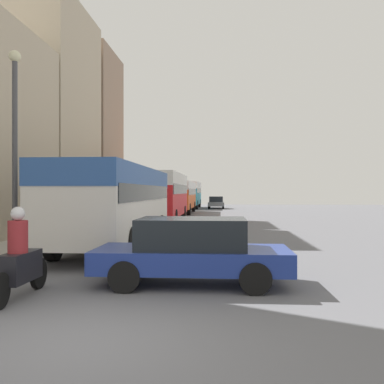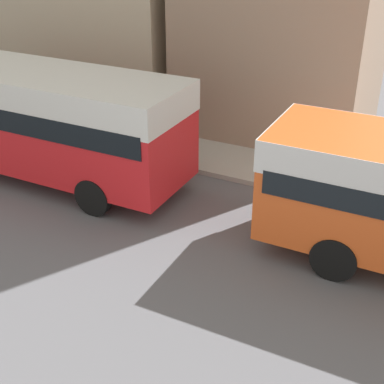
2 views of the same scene
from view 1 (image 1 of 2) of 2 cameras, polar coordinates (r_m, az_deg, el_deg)
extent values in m
plane|color=slate|center=(6.26, -15.20, -18.68)|extent=(120.00, 120.00, 0.00)
cube|color=#BCAD93|center=(27.60, -20.59, 9.35)|extent=(6.36, 7.30, 12.92)
cube|color=gray|center=(34.03, -14.63, 7.32)|extent=(5.25, 6.06, 12.60)
cube|color=silver|center=(15.52, -10.04, -1.16)|extent=(2.40, 9.69, 2.35)
cube|color=#2D569E|center=(15.52, -10.04, 1.88)|extent=(2.42, 9.74, 0.71)
cube|color=black|center=(15.51, -10.04, -0.07)|extent=(2.45, 9.30, 0.52)
cylinder|color=black|center=(18.76, -11.09, -4.54)|extent=(0.28, 1.00, 1.00)
cylinder|color=black|center=(18.31, -4.38, -4.65)|extent=(0.28, 1.00, 1.00)
cylinder|color=black|center=(13.08, -18.00, -6.56)|extent=(0.28, 1.00, 1.00)
cylinder|color=black|center=(12.43, -8.45, -6.91)|extent=(0.28, 1.00, 1.00)
cube|color=red|center=(27.27, -4.17, -0.32)|extent=(2.58, 9.23, 2.64)
cube|color=white|center=(27.28, -4.17, 1.62)|extent=(2.61, 9.27, 0.79)
cube|color=black|center=(27.27, -4.17, 0.37)|extent=(2.63, 8.86, 0.58)
cylinder|color=black|center=(30.32, -5.63, -2.77)|extent=(0.28, 1.00, 1.00)
cylinder|color=black|center=(30.01, -1.15, -2.80)|extent=(0.28, 1.00, 1.00)
cylinder|color=black|center=(24.70, -7.85, -3.42)|extent=(0.28, 1.00, 1.00)
cylinder|color=black|center=(24.33, -2.35, -3.48)|extent=(0.28, 1.00, 1.00)
cube|color=#EA5B23|center=(39.15, -1.78, -0.40)|extent=(2.53, 9.65, 2.36)
cube|color=white|center=(39.15, -1.78, 0.81)|extent=(2.56, 9.70, 0.71)
cube|color=black|center=(39.15, -1.78, 0.04)|extent=(2.58, 9.26, 0.52)
cylinder|color=black|center=(42.28, -2.94, -1.96)|extent=(0.28, 1.00, 1.00)
cylinder|color=black|center=(42.06, 0.21, -1.97)|extent=(0.28, 1.00, 1.00)
cylinder|color=black|center=(36.35, -4.08, -2.30)|extent=(0.28, 1.00, 1.00)
cylinder|color=black|center=(36.10, -0.42, -2.31)|extent=(0.28, 1.00, 1.00)
cube|color=teal|center=(50.83, -0.48, -0.16)|extent=(2.53, 9.95, 2.59)
cube|color=white|center=(50.84, -0.48, 0.87)|extent=(2.56, 10.00, 0.78)
cube|color=black|center=(50.83, -0.48, 0.21)|extent=(2.58, 9.55, 0.57)
cylinder|color=black|center=(54.03, -1.46, -1.52)|extent=(0.28, 1.00, 1.00)
cylinder|color=black|center=(53.86, 1.01, -1.52)|extent=(0.28, 1.00, 1.00)
cylinder|color=black|center=(47.89, -2.16, -1.72)|extent=(0.28, 1.00, 1.00)
cylinder|color=black|center=(47.70, 0.62, -1.73)|extent=(0.28, 1.00, 1.00)
cube|color=black|center=(8.77, -21.91, -9.23)|extent=(0.38, 1.10, 0.55)
cylinder|color=black|center=(9.53, -19.77, -10.15)|extent=(0.10, 0.64, 0.64)
cylinder|color=maroon|center=(8.61, -22.20, -5.54)|extent=(0.36, 0.36, 0.60)
sphere|color=silver|center=(8.58, -22.20, -2.68)|extent=(0.26, 0.26, 0.26)
cube|color=navy|center=(9.32, 0.02, -8.92)|extent=(4.16, 1.79, 0.47)
cube|color=black|center=(9.25, 0.02, -5.51)|extent=(2.29, 1.57, 0.64)
cylinder|color=black|center=(10.17, 7.72, -9.50)|extent=(0.64, 0.22, 0.64)
cylinder|color=black|center=(8.55, 8.45, -11.33)|extent=(0.64, 0.22, 0.64)
cylinder|color=black|center=(10.33, -6.91, -9.35)|extent=(0.64, 0.22, 0.64)
cylinder|color=black|center=(8.74, -8.98, -11.08)|extent=(0.64, 0.22, 0.64)
cube|color=slate|center=(49.86, 3.24, -1.59)|extent=(1.76, 4.18, 0.46)
cube|color=black|center=(49.84, 3.24, -0.96)|extent=(1.55, 2.30, 0.64)
cylinder|color=black|center=(51.18, 2.35, -1.81)|extent=(0.22, 0.64, 0.64)
cylinder|color=black|center=(51.16, 4.17, -1.81)|extent=(0.22, 0.64, 0.64)
cylinder|color=black|center=(48.59, 2.26, -1.91)|extent=(0.22, 0.64, 0.64)
cylinder|color=black|center=(48.56, 4.18, -1.91)|extent=(0.22, 0.64, 0.64)
cylinder|color=#232838|center=(17.77, -16.74, -4.54)|extent=(0.29, 0.29, 0.86)
cylinder|color=black|center=(17.72, -16.74, -2.01)|extent=(0.36, 0.36, 0.72)
sphere|color=tan|center=(17.71, -16.75, -0.47)|extent=(0.23, 0.23, 0.23)
cylinder|color=#47474C|center=(14.14, -22.55, 4.36)|extent=(0.16, 0.16, 5.83)
sphere|color=beige|center=(14.69, -22.56, 16.37)|extent=(0.36, 0.36, 0.36)
camera|label=2|loc=(38.41, 14.26, 7.57)|focal=50.00mm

